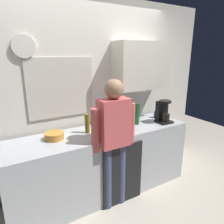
% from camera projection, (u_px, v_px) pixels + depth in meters
% --- Properties ---
extents(ground_plane, '(8.00, 8.00, 0.00)m').
position_uv_depth(ground_plane, '(114.00, 203.00, 2.66)').
color(ground_plane, beige).
extents(kitchen_counter, '(2.44, 0.64, 0.89)m').
position_uv_depth(kitchen_counter, '(102.00, 162.00, 2.78)').
color(kitchen_counter, '#B2B7BC').
rests_on(kitchen_counter, ground_plane).
extents(dishwasher_panel, '(0.56, 0.02, 0.80)m').
position_uv_depth(dishwasher_panel, '(123.00, 175.00, 2.57)').
color(dishwasher_panel, black).
rests_on(dishwasher_panel, ground_plane).
extents(back_wall_assembly, '(4.04, 0.42, 2.60)m').
position_uv_depth(back_wall_assembly, '(95.00, 90.00, 2.91)').
color(back_wall_assembly, silver).
rests_on(back_wall_assembly, ground_plane).
extents(coffee_maker, '(0.20, 0.20, 0.33)m').
position_uv_depth(coffee_maker, '(163.00, 112.00, 2.99)').
color(coffee_maker, black).
rests_on(coffee_maker, kitchen_counter).
extents(bottle_red_vinegar, '(0.06, 0.06, 0.22)m').
position_uv_depth(bottle_red_vinegar, '(126.00, 115.00, 2.99)').
color(bottle_red_vinegar, maroon).
rests_on(bottle_red_vinegar, kitchen_counter).
extents(bottle_green_wine, '(0.07, 0.07, 0.30)m').
position_uv_depth(bottle_green_wine, '(137.00, 114.00, 2.90)').
color(bottle_green_wine, '#195923').
rests_on(bottle_green_wine, kitchen_counter).
extents(bottle_olive_oil, '(0.06, 0.06, 0.25)m').
position_uv_depth(bottle_olive_oil, '(87.00, 123.00, 2.58)').
color(bottle_olive_oil, olive).
rests_on(bottle_olive_oil, kitchen_counter).
extents(cup_blue_mug, '(0.08, 0.08, 0.10)m').
position_uv_depth(cup_blue_mug, '(156.00, 115.00, 3.22)').
color(cup_blue_mug, '#3351B2').
rests_on(cup_blue_mug, kitchen_counter).
extents(mixing_bowl, '(0.22, 0.22, 0.08)m').
position_uv_depth(mixing_bowl, '(54.00, 136.00, 2.41)').
color(mixing_bowl, orange).
rests_on(mixing_bowl, kitchen_counter).
extents(dish_soap, '(0.06, 0.06, 0.18)m').
position_uv_depth(dish_soap, '(121.00, 128.00, 2.57)').
color(dish_soap, green).
rests_on(dish_soap, kitchen_counter).
extents(storage_canister, '(0.14, 0.14, 0.17)m').
position_uv_depth(storage_canister, '(109.00, 132.00, 2.43)').
color(storage_canister, silver).
rests_on(storage_canister, kitchen_counter).
extents(person_at_sink, '(0.57, 0.22, 1.60)m').
position_uv_depth(person_at_sink, '(114.00, 135.00, 2.40)').
color(person_at_sink, '#3F4766').
rests_on(person_at_sink, ground_plane).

